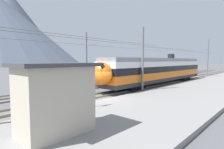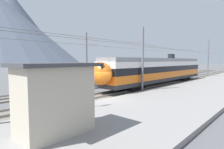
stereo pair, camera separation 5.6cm
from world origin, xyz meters
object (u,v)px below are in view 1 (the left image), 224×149
(platform_shelter, at_px, (55,98))
(catenary_mast_east, at_px, (207,58))
(platform_sign, at_px, (89,86))
(catenary_mast_far_side, at_px, (87,58))
(potted_plant_platform_edge, at_px, (73,106))
(train_near_platform, at_px, (158,70))
(catenary_mast_mid, at_px, (142,58))
(passenger_walking, at_px, (40,104))
(handbag_beside_passenger, at_px, (59,114))
(train_far_track, at_px, (163,67))

(platform_shelter, bearing_deg, catenary_mast_east, 6.16)
(platform_sign, bearing_deg, platform_shelter, -148.30)
(catenary_mast_east, relative_size, platform_sign, 21.04)
(catenary_mast_far_side, relative_size, potted_plant_platform_edge, 50.48)
(train_near_platform, distance_m, potted_plant_platform_edge, 17.50)
(train_near_platform, bearing_deg, potted_plant_platform_edge, -168.36)
(train_near_platform, xyz_separation_m, catenary_mast_east, (17.23, -1.63, 1.78))
(platform_shelter, bearing_deg, catenary_mast_mid, 17.30)
(catenary_mast_mid, relative_size, passenger_walking, 25.08)
(platform_shelter, bearing_deg, catenary_mast_far_side, 45.78)
(catenary_mast_mid, xyz_separation_m, platform_shelter, (-12.75, -3.97, -1.86))
(catenary_mast_mid, distance_m, passenger_walking, 12.88)
(handbag_beside_passenger, bearing_deg, platform_sign, 9.17)
(train_near_platform, xyz_separation_m, potted_plant_platform_edge, (-17.08, -3.52, -1.47))
(platform_shelter, bearing_deg, potted_plant_platform_edge, 40.91)
(catenary_mast_far_side, distance_m, passenger_walking, 16.52)
(train_near_platform, relative_size, catenary_mast_east, 0.57)
(catenary_mast_mid, bearing_deg, potted_plant_platform_edge, -169.61)
(catenary_mast_mid, xyz_separation_m, catenary_mast_east, (23.94, -0.01, 0.25))
(catenary_mast_mid, relative_size, catenary_mast_east, 1.00)
(platform_sign, height_order, handbag_beside_passenger, platform_sign)
(catenary_mast_east, distance_m, potted_plant_platform_edge, 34.51)
(train_far_track, bearing_deg, catenary_mast_far_side, 174.77)
(train_far_track, height_order, catenary_mast_east, catenary_mast_east)
(handbag_beside_passenger, height_order, potted_plant_platform_edge, potted_plant_platform_edge)
(platform_shelter, bearing_deg, train_far_track, 19.44)
(catenary_mast_far_side, bearing_deg, train_far_track, -5.23)
(catenary_mast_far_side, bearing_deg, train_near_platform, -46.00)
(passenger_walking, xyz_separation_m, platform_shelter, (-0.28, -2.01, 0.65))
(train_near_platform, relative_size, platform_sign, 12.06)
(catenary_mast_mid, relative_size, platform_sign, 21.04)
(catenary_mast_far_side, xyz_separation_m, platform_shelter, (-12.48, -12.82, -2.02))
(catenary_mast_east, distance_m, passenger_walking, 36.58)
(train_near_platform, bearing_deg, catenary_mast_east, -5.39)
(catenary_mast_far_side, relative_size, passenger_walking, 25.08)
(catenary_mast_far_side, height_order, potted_plant_platform_edge, catenary_mast_far_side)
(train_near_platform, relative_size, catenary_mast_mid, 0.57)
(train_near_platform, distance_m, platform_shelter, 20.26)
(train_near_platform, relative_size, train_far_track, 0.89)
(passenger_walking, relative_size, platform_shelter, 0.49)
(catenary_mast_east, relative_size, catenary_mast_far_side, 1.00)
(train_near_platform, distance_m, catenary_mast_far_side, 10.20)
(train_far_track, distance_m, catenary_mast_mid, 20.04)
(catenary_mast_east, height_order, handbag_beside_passenger, catenary_mast_east)
(train_near_platform, distance_m, platform_sign, 15.77)
(train_near_platform, xyz_separation_m, platform_sign, (-15.46, -3.11, -0.45))
(potted_plant_platform_edge, distance_m, platform_shelter, 3.36)
(train_near_platform, xyz_separation_m, handbag_beside_passenger, (-18.07, -3.53, -1.77))
(train_far_track, xyz_separation_m, catenary_mast_east, (5.27, -7.13, 1.78))
(train_near_platform, relative_size, passenger_walking, 14.37)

